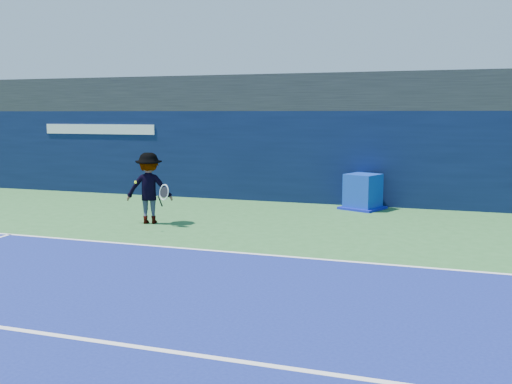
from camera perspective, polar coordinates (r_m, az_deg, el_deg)
ground at (r=9.87m, az=-12.84°, el=-9.61°), size 80.00×80.00×0.00m
baseline at (r=12.43m, az=-5.72°, el=-5.75°), size 24.00×0.10×0.01m
service_line at (r=8.31m, az=-20.11°, el=-13.21°), size 24.00×0.10×0.01m
stadium_band at (r=20.16m, az=4.05°, el=9.78°), size 36.00×3.00×1.20m
back_wall_assembly at (r=19.24m, az=3.25°, el=3.62°), size 36.00×1.03×3.00m
equipment_cart at (r=17.81m, az=10.63°, el=-0.11°), size 1.48×1.48×1.08m
tennis_player at (r=15.46m, az=-10.62°, el=0.39°), size 1.46×1.07×1.90m
tennis_ball at (r=14.41m, az=-11.96°, el=0.96°), size 0.07×0.07×0.07m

